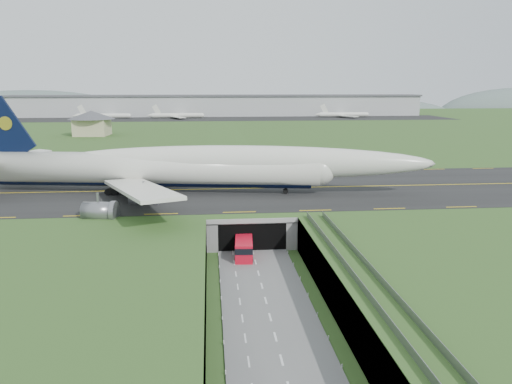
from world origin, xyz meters
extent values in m
plane|color=#345221|center=(0.00, 0.00, 0.00)|extent=(900.00, 900.00, 0.00)
cube|color=gray|center=(0.00, 0.00, 3.00)|extent=(800.00, 800.00, 6.00)
cube|color=slate|center=(0.00, -7.50, 0.10)|extent=(12.00, 75.00, 0.20)
cube|color=black|center=(0.00, 33.00, 6.09)|extent=(800.00, 44.00, 0.18)
cube|color=gray|center=(0.00, 19.00, 5.50)|extent=(16.00, 22.00, 1.00)
cube|color=gray|center=(-7.00, 19.00, 3.00)|extent=(2.00, 22.00, 6.00)
cube|color=gray|center=(7.00, 19.00, 3.00)|extent=(2.00, 22.00, 6.00)
cube|color=black|center=(0.00, 14.00, 2.50)|extent=(12.00, 12.00, 5.00)
cube|color=#A8A8A3|center=(0.00, 7.95, 5.60)|extent=(17.00, 0.50, 0.80)
cube|color=#A8A8A3|center=(11.00, -18.50, 5.80)|extent=(3.00, 53.00, 0.50)
cube|color=gray|center=(9.60, -18.50, 6.55)|extent=(0.06, 53.00, 1.00)
cube|color=gray|center=(12.40, -18.50, 6.55)|extent=(0.06, 53.00, 1.00)
cylinder|color=#A8A8A3|center=(11.00, -28.00, 2.80)|extent=(0.90, 0.90, 5.60)
cylinder|color=#A8A8A3|center=(11.00, -16.00, 2.80)|extent=(0.90, 0.90, 5.60)
cylinder|color=#A8A8A3|center=(11.00, -4.00, 2.80)|extent=(0.90, 0.90, 5.60)
cylinder|color=silver|center=(-19.29, 30.96, 11.38)|extent=(70.93, 17.52, 6.66)
sphere|color=silver|center=(15.66, 25.50, 11.38)|extent=(7.46, 7.46, 6.53)
ellipsoid|color=silver|center=(-0.42, 28.01, 12.88)|extent=(79.67, 18.37, 6.99)
ellipsoid|color=black|center=(14.63, 25.66, 12.21)|extent=(5.06, 3.60, 2.33)
cylinder|color=black|center=(-19.29, 30.96, 8.79)|extent=(66.84, 13.15, 2.80)
cube|color=silver|center=(-14.66, 47.09, 10.34)|extent=(25.25, 28.84, 2.80)
cube|color=silver|center=(-49.95, 43.66, 12.94)|extent=(10.62, 11.97, 1.07)
cube|color=silver|center=(-19.81, 14.20, 10.34)|extent=(18.02, 31.71, 2.80)
cube|color=black|center=(-50.65, 35.87, 19.19)|extent=(13.17, 2.66, 14.72)
cylinder|color=gold|center=(-50.13, 35.79, 20.75)|extent=(2.99, 1.17, 2.91)
cylinder|color=slate|center=(-17.02, 40.61, 7.12)|extent=(5.88, 4.23, 3.43)
cylinder|color=slate|center=(-20.19, 52.17, 7.12)|extent=(5.88, 4.23, 3.43)
cylinder|color=slate|center=(-20.08, 21.08, 7.12)|extent=(5.88, 4.23, 3.43)
cylinder|color=slate|center=(-26.62, 11.05, 7.12)|extent=(5.88, 4.23, 3.43)
cylinder|color=black|center=(8.67, 26.59, 6.75)|extent=(1.21, 0.69, 1.14)
cube|color=black|center=(-23.92, 31.69, 6.91)|extent=(7.29, 8.16, 1.46)
cube|color=red|center=(-1.71, 4.82, 1.74)|extent=(3.41, 7.89, 3.09)
cube|color=black|center=(-1.71, 4.82, 2.36)|extent=(3.48, 8.00, 1.03)
cube|color=black|center=(-1.71, 4.82, 0.46)|extent=(3.17, 7.37, 0.51)
cylinder|color=black|center=(-3.22, 2.35, 0.57)|extent=(0.42, 0.95, 0.93)
cylinder|color=black|center=(-2.87, 7.48, 0.57)|extent=(0.42, 0.95, 0.93)
cylinder|color=black|center=(-0.56, 2.17, 0.57)|extent=(0.42, 0.95, 0.93)
cylinder|color=black|center=(-0.20, 7.30, 0.57)|extent=(0.42, 0.95, 0.93)
cube|color=#BCB588|center=(-60.32, 158.86, 9.79)|extent=(14.87, 14.87, 7.57)
cone|color=#4C4C51|center=(-60.32, 158.86, 15.47)|extent=(21.81, 21.81, 3.79)
cube|color=#B2B2B2|center=(0.00, 300.00, 13.50)|extent=(300.00, 22.00, 15.00)
cube|color=#4C4C51|center=(0.00, 300.00, 21.00)|extent=(302.00, 24.00, 1.20)
cube|color=black|center=(0.00, 270.00, 6.14)|extent=(320.00, 50.00, 0.08)
cylinder|color=silver|center=(-78.78, 275.00, 8.18)|extent=(34.00, 3.20, 3.20)
cylinder|color=silver|center=(-28.96, 275.00, 8.18)|extent=(34.00, 3.20, 3.20)
cylinder|color=silver|center=(87.97, 275.00, 8.18)|extent=(34.00, 3.20, 3.20)
ellipsoid|color=slate|center=(-180.00, 430.00, -4.00)|extent=(220.00, 77.00, 56.00)
ellipsoid|color=slate|center=(120.00, 430.00, -4.00)|extent=(260.00, 91.00, 44.00)
camera|label=1|loc=(-7.15, -75.37, 28.71)|focal=35.00mm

